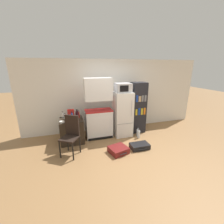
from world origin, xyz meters
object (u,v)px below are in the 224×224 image
(side_table, at_px, (72,131))
(bookshelf, at_px, (138,108))
(kitchen_hutch, at_px, (99,111))
(bottle_wine_dark, at_px, (77,115))
(bowl, at_px, (62,122))
(suitcase_large_flat, at_px, (118,150))
(bottle_blue_soda, at_px, (72,117))
(bottle_ketchup_red, at_px, (78,115))
(water_bottle_middle, at_px, (138,132))
(bottle_milk_white, at_px, (63,115))
(water_bottle_front, at_px, (139,134))
(refrigerator, at_px, (122,114))
(chair, at_px, (71,132))
(suitcase_small_flat, at_px, (140,146))
(microwave, at_px, (123,88))
(bottle_clear_short, at_px, (65,117))
(cereal_box, at_px, (71,114))

(side_table, xyz_separation_m, bookshelf, (2.23, 0.13, 0.50))
(kitchen_hutch, bearing_deg, bottle_wine_dark, -166.90)
(bowl, relative_size, suitcase_large_flat, 0.24)
(bottle_blue_soda, bearing_deg, bottle_ketchup_red, 53.02)
(bottle_ketchup_red, bearing_deg, water_bottle_middle, -10.57)
(bottle_wine_dark, xyz_separation_m, suitcase_large_flat, (0.96, -0.94, -0.77))
(bottle_blue_soda, relative_size, bottle_milk_white, 1.54)
(bookshelf, relative_size, water_bottle_front, 5.53)
(refrigerator, height_order, chair, refrigerator)
(chair, bearing_deg, water_bottle_front, 40.39)
(refrigerator, distance_m, bookshelf, 0.63)
(refrigerator, xyz_separation_m, suitcase_small_flat, (0.16, -1.00, -0.66))
(microwave, height_order, bottle_ketchup_red, microwave)
(bottle_wine_dark, distance_m, water_bottle_middle, 2.05)
(bookshelf, distance_m, bottle_ketchup_red, 2.01)
(bottle_blue_soda, distance_m, suitcase_small_flat, 2.09)
(bookshelf, relative_size, bottle_clear_short, 9.90)
(suitcase_large_flat, xyz_separation_m, water_bottle_front, (0.91, 0.63, 0.05))
(microwave, bearing_deg, kitchen_hutch, 175.68)
(bottle_ketchup_red, xyz_separation_m, chair, (-0.25, -0.79, -0.21))
(bowl, relative_size, cereal_box, 0.44)
(side_table, bearing_deg, bottle_clear_short, 148.29)
(bottle_milk_white, relative_size, suitcase_large_flat, 0.33)
(bottle_clear_short, bearing_deg, microwave, -2.14)
(suitcase_small_flat, bearing_deg, kitchen_hutch, 131.82)
(bottle_wine_dark, bearing_deg, bowl, -164.44)
(bottle_clear_short, bearing_deg, cereal_box, -22.45)
(bowl, bearing_deg, bottle_blue_soda, 10.88)
(kitchen_hutch, height_order, bottle_blue_soda, kitchen_hutch)
(water_bottle_front, xyz_separation_m, water_bottle_middle, (0.04, 0.14, -0.01))
(bottle_blue_soda, height_order, suitcase_small_flat, bottle_blue_soda)
(bottle_wine_dark, relative_size, suitcase_large_flat, 0.57)
(bottle_milk_white, bearing_deg, bookshelf, -3.39)
(water_bottle_middle, bearing_deg, cereal_box, 172.95)
(bottle_clear_short, xyz_separation_m, suitcase_small_flat, (1.95, -1.06, -0.72))
(side_table, relative_size, bowl, 5.37)
(refrigerator, relative_size, bottle_wine_dark, 4.64)
(kitchen_hutch, xyz_separation_m, bottle_clear_short, (-1.01, 0.01, -0.09))
(kitchen_hutch, bearing_deg, chair, -139.33)
(suitcase_small_flat, bearing_deg, refrigerator, 99.18)
(bottle_ketchup_red, distance_m, chair, 0.85)
(bottle_milk_white, bearing_deg, water_bottle_front, -15.73)
(water_bottle_middle, bearing_deg, bowl, 178.93)
(microwave, xyz_separation_m, bottle_clear_short, (-1.79, 0.07, -0.80))
(kitchen_hutch, relative_size, chair, 1.83)
(bottle_wine_dark, bearing_deg, chair, -109.41)
(bottle_milk_white, relative_size, chair, 0.18)
(suitcase_small_flat, relative_size, water_bottle_middle, 1.76)
(bottle_wine_dark, height_order, water_bottle_middle, bottle_wine_dark)
(refrigerator, bearing_deg, chair, -157.13)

